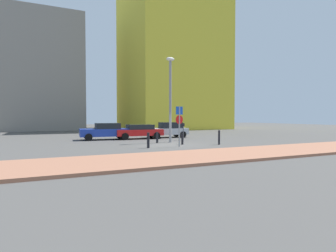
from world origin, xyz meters
TOP-DOWN VIEW (x-y plane):
  - ground_plane at (0.00, 0.00)m, footprint 120.00×120.00m
  - sidewalk_brick at (0.00, -6.50)m, footprint 40.00×4.30m
  - parked_car_blue at (-3.32, 6.62)m, footprint 4.51×2.23m
  - parked_car_red at (-0.22, 6.25)m, footprint 4.51×2.25m
  - parked_car_silver at (2.97, 6.62)m, footprint 4.18×2.13m
  - parking_sign_post at (0.11, -1.52)m, footprint 0.60×0.12m
  - parking_meter at (2.79, 2.97)m, footprint 0.18×0.14m
  - street_lamp at (0.97, 1.79)m, footprint 0.70×0.36m
  - traffic_bollard_near at (3.53, -1.40)m, footprint 0.15×0.15m
  - traffic_bollard_mid at (-2.12, -1.31)m, footprint 0.18×0.18m
  - traffic_bollard_far at (1.03, -0.22)m, footprint 0.17×0.17m
  - traffic_bollard_edge at (-0.23, 1.69)m, footprint 0.17×0.17m
  - building_colorful_midrise at (12.77, 26.83)m, footprint 15.76×16.71m
  - building_under_construction at (-9.56, 32.61)m, footprint 14.24×15.66m

SIDE VIEW (x-z plane):
  - ground_plane at x=0.00m, z-range 0.00..0.00m
  - sidewalk_brick at x=0.00m, z-range 0.00..0.14m
  - traffic_bollard_far at x=1.03m, z-range 0.00..0.86m
  - traffic_bollard_edge at x=-0.23m, z-range 0.00..0.88m
  - traffic_bollard_mid at x=-2.12m, z-range 0.00..1.04m
  - traffic_bollard_near at x=3.53m, z-range 0.00..1.08m
  - parked_car_red at x=-0.22m, z-range 0.06..1.41m
  - parked_car_blue at x=-3.32m, z-range 0.03..1.55m
  - parked_car_silver at x=2.97m, z-range 0.02..1.56m
  - parking_meter at x=2.79m, z-range 0.22..1.74m
  - parking_sign_post at x=0.11m, z-range 0.36..3.19m
  - street_lamp at x=0.97m, z-range 0.62..7.55m
  - building_under_construction at x=-9.56m, z-range 0.00..18.03m
  - building_colorful_midrise at x=12.77m, z-range 0.00..29.98m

